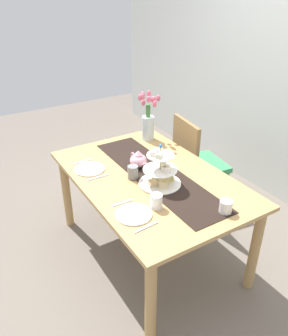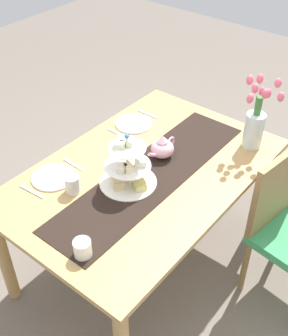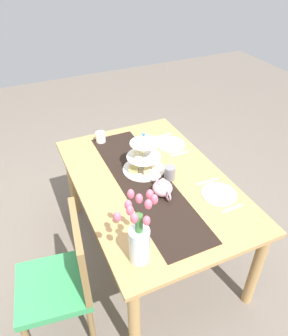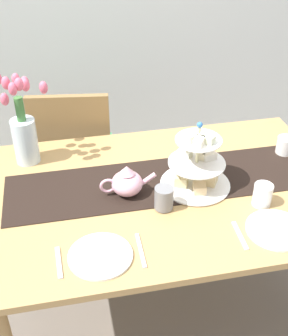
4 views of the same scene
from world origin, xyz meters
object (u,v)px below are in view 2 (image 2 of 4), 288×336
object	(u,v)px
dining_table	(144,185)
fork_left	(148,114)
teapot	(162,148)
dinner_plate_right	(53,177)
cream_jug	(83,249)
tulip_vase	(255,121)
fork_right	(73,164)
knife_left	(118,134)
knife_right	(32,192)
mug_white_text	(72,184)
tiered_cake_stand	(128,170)
dinner_plate_left	(134,123)
mug_grey	(131,152)

from	to	relation	value
dining_table	fork_left	bearing A→B (deg)	-144.08
teapot	dinner_plate_right	xyz separation A→B (m)	(0.51, -0.34, -0.05)
dining_table	cream_jug	xyz separation A→B (m)	(0.62, 0.16, 0.14)
tulip_vase	fork_right	xyz separation A→B (m)	(0.77, -0.68, -0.17)
tulip_vase	knife_left	world-z (taller)	tulip_vase
tulip_vase	cream_jug	world-z (taller)	tulip_vase
dining_table	knife_left	bearing A→B (deg)	-117.47
teapot	fork_left	world-z (taller)	teapot
knife_right	mug_white_text	size ratio (longest dim) A/B	1.79
tiered_cake_stand	tulip_vase	distance (m)	0.78
tiered_cake_stand	mug_white_text	world-z (taller)	tiered_cake_stand
knife_left	fork_right	xyz separation A→B (m)	(0.38, 0.00, 0.00)
knife_left	knife_right	distance (m)	0.67
cream_jug	dinner_plate_right	distance (m)	0.57
dining_table	tiered_cake_stand	bearing A→B (deg)	0.86
mug_white_text	fork_left	bearing A→B (deg)	-168.96
knife_left	tiered_cake_stand	bearing A→B (deg)	47.74
teapot	mug_white_text	xyz separation A→B (m)	(0.52, -0.18, -0.01)
teapot	dinner_plate_right	distance (m)	0.62
dining_table	teapot	distance (m)	0.23
dinner_plate_left	dinner_plate_right	xyz separation A→B (m)	(0.67, 0.00, 0.00)
tulip_vase	mug_white_text	xyz separation A→B (m)	(0.92, -0.52, -0.12)
fork_left	mug_grey	distance (m)	0.48
fork_right	knife_right	xyz separation A→B (m)	(0.29, 0.00, 0.00)
dinner_plate_left	mug_white_text	bearing A→B (deg)	13.33
tiered_cake_stand	tulip_vase	xyz separation A→B (m)	(-0.70, 0.34, 0.08)
teapot	dinner_plate_left	bearing A→B (deg)	-114.58
cream_jug	knife_right	size ratio (longest dim) A/B	0.50
tiered_cake_stand	fork_left	bearing A→B (deg)	-150.45
tiered_cake_stand	teapot	world-z (taller)	tiered_cake_stand
cream_jug	dinner_plate_right	bearing A→B (deg)	-118.80
knife_left	dinner_plate_right	size ratio (longest dim) A/B	0.74
dining_table	dinner_plate_left	bearing A→B (deg)	-133.53
cream_jug	mug_grey	size ratio (longest dim) A/B	0.89
dining_table	tiered_cake_stand	world-z (taller)	tiered_cake_stand
teapot	dinner_plate_left	size ratio (longest dim) A/B	1.04
mug_white_text	tiered_cake_stand	bearing A→B (deg)	141.13
fork_right	dinner_plate_right	bearing A→B (deg)	0.00
dining_table	cream_jug	bearing A→B (deg)	14.44
tiered_cake_stand	fork_right	distance (m)	0.36
teapot	knife_right	world-z (taller)	teapot
dinner_plate_left	mug_white_text	world-z (taller)	mug_white_text
fork_left	mug_white_text	size ratio (longest dim) A/B	1.58
knife_left	cream_jug	bearing A→B (deg)	32.00
tiered_cake_stand	knife_right	world-z (taller)	tiered_cake_stand
dining_table	cream_jug	size ratio (longest dim) A/B	17.91
teapot	fork_right	xyz separation A→B (m)	(0.37, -0.34, -0.06)
dinner_plate_right	fork_right	bearing A→B (deg)	180.00
knife_left	mug_grey	world-z (taller)	mug_grey
fork_left	cream_jug	bearing A→B (deg)	24.60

